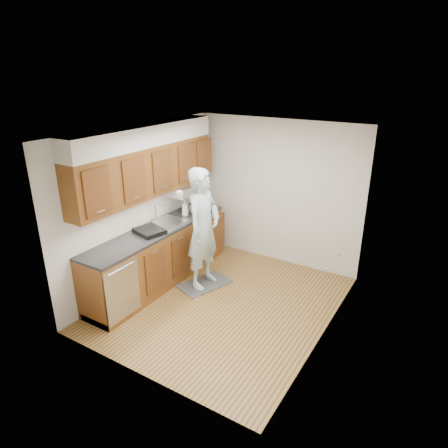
% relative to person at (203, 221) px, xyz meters
% --- Properties ---
extents(floor, '(3.50, 3.50, 0.00)m').
position_rel_person_xyz_m(floor, '(0.55, -0.31, -1.09)').
color(floor, '#A0753C').
rests_on(floor, ground).
extents(ceiling, '(3.50, 3.50, 0.00)m').
position_rel_person_xyz_m(ceiling, '(0.55, -0.31, 1.41)').
color(ceiling, white).
rests_on(ceiling, wall_left).
extents(wall_left, '(0.02, 3.50, 2.50)m').
position_rel_person_xyz_m(wall_left, '(-0.95, -0.31, 0.16)').
color(wall_left, silver).
rests_on(wall_left, floor).
extents(wall_right, '(0.02, 3.50, 2.50)m').
position_rel_person_xyz_m(wall_right, '(2.05, -0.31, 0.16)').
color(wall_right, silver).
rests_on(wall_right, floor).
extents(wall_back, '(3.00, 0.02, 2.50)m').
position_rel_person_xyz_m(wall_back, '(0.55, 1.44, 0.16)').
color(wall_back, silver).
rests_on(wall_back, floor).
extents(counter, '(0.64, 2.80, 1.30)m').
position_rel_person_xyz_m(counter, '(-0.65, -0.31, -0.60)').
color(counter, brown).
rests_on(counter, floor).
extents(upper_cabinets, '(0.47, 2.80, 1.21)m').
position_rel_person_xyz_m(upper_cabinets, '(-0.79, -0.26, 0.86)').
color(upper_cabinets, brown).
rests_on(upper_cabinets, wall_left).
extents(closet_door, '(0.02, 1.22, 2.05)m').
position_rel_person_xyz_m(closet_door, '(2.03, -0.01, -0.07)').
color(closet_door, silver).
rests_on(closet_door, wall_right).
extents(floor_mat, '(0.73, 0.93, 0.02)m').
position_rel_person_xyz_m(floor_mat, '(0.00, 0.00, -1.09)').
color(floor_mat, '#555557').
rests_on(floor_mat, floor).
extents(person, '(0.53, 0.78, 2.16)m').
position_rel_person_xyz_m(person, '(0.00, 0.00, 0.00)').
color(person, '#A7C5CB').
rests_on(person, floor_mat).
extents(soap_bottle_a, '(0.13, 0.13, 0.29)m').
position_rel_person_xyz_m(soap_bottle_a, '(-0.61, 0.36, -0.01)').
color(soap_bottle_a, silver).
rests_on(soap_bottle_a, counter).
extents(soap_bottle_b, '(0.13, 0.13, 0.20)m').
position_rel_person_xyz_m(soap_bottle_b, '(-0.62, 0.56, -0.05)').
color(soap_bottle_b, silver).
rests_on(soap_bottle_b, counter).
extents(soap_bottle_c, '(0.17, 0.17, 0.15)m').
position_rel_person_xyz_m(soap_bottle_c, '(-0.56, 0.53, -0.08)').
color(soap_bottle_c, silver).
rests_on(soap_bottle_c, counter).
extents(dish_rack, '(0.50, 0.46, 0.07)m').
position_rel_person_xyz_m(dish_rack, '(-0.63, -0.51, -0.12)').
color(dish_rack, black).
rests_on(dish_rack, counter).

